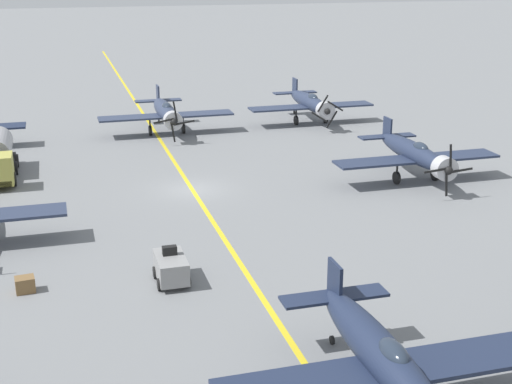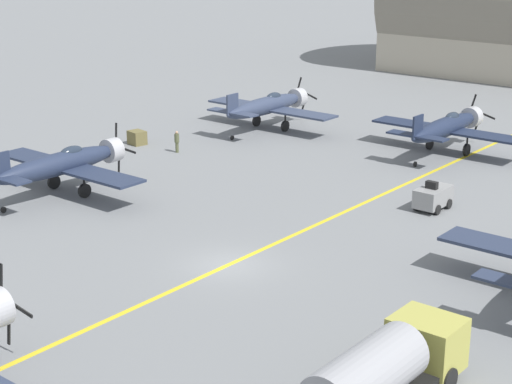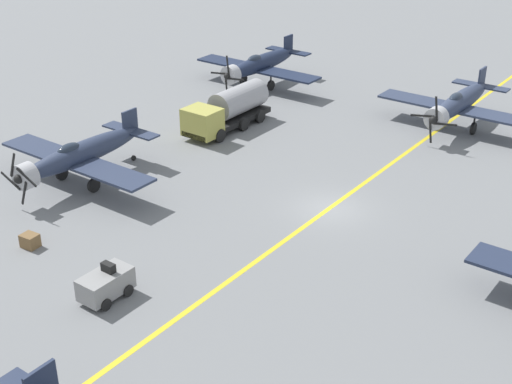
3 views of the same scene
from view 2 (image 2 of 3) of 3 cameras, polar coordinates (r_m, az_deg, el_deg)
The scene contains 9 objects.
ground_plane at distance 42.93m, azimuth -1.83°, elevation -4.87°, with size 400.00×400.00×0.00m, color slate.
taxiway_stripe at distance 42.92m, azimuth -1.83°, elevation -4.87°, with size 0.30×160.00×0.01m, color yellow.
airplane_mid_left at distance 54.55m, azimuth -12.75°, elevation 1.86°, with size 12.00×9.98×3.80m.
airplane_far_center at distance 64.39m, azimuth 12.62°, elevation 4.26°, with size 12.00×9.98×3.76m.
airplane_far_left at distance 70.30m, azimuth 0.82°, elevation 5.79°, with size 12.00×9.98×3.74m.
fuel_tanker at distance 30.59m, azimuth 8.67°, elevation -11.75°, with size 2.68×8.00×2.98m.
tow_tractor at distance 51.84m, azimuth 11.72°, elevation -0.31°, with size 1.57×2.60×1.79m.
ground_crew_walking at distance 63.67m, azimuth -5.30°, elevation 3.42°, with size 0.35×0.35×1.63m.
supply_crate_mid_lane at distance 66.45m, azimuth -7.93°, elevation 3.61°, with size 1.27×1.06×1.06m, color brown.
Camera 2 is at (26.02, -29.94, 16.40)m, focal length 60.00 mm.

